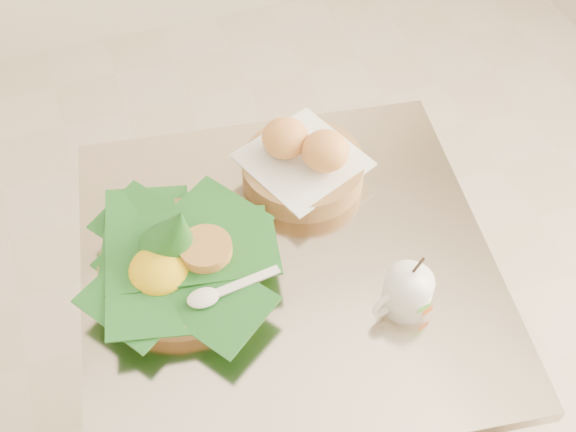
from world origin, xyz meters
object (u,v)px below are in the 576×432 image
object	(u,v)px
bread_basket	(304,162)
coffee_mug	(406,292)
rice_basket	(178,259)
cafe_table	(288,327)

from	to	relation	value
bread_basket	coffee_mug	bearing A→B (deg)	-79.63
rice_basket	cafe_table	bearing A→B (deg)	-10.67
cafe_table	coffee_mug	world-z (taller)	coffee_mug
coffee_mug	rice_basket	bearing A→B (deg)	151.49
rice_basket	bread_basket	bearing A→B (deg)	27.46
bread_basket	coffee_mug	distance (m)	0.33
rice_basket	bread_basket	size ratio (longest dim) A/B	1.30
cafe_table	coffee_mug	size ratio (longest dim) A/B	5.77
bread_basket	cafe_table	bearing A→B (deg)	-117.74
bread_basket	coffee_mug	size ratio (longest dim) A/B	1.84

